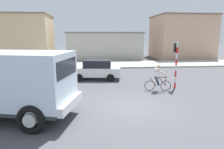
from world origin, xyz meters
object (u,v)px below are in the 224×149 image
(car_red_near, at_px, (5,74))
(pedestrian_near_kerb, at_px, (61,65))
(traffic_light_pole, at_px, (176,58))
(car_far_side, at_px, (96,69))
(cyclist, at_px, (158,78))
(car_white_mid, at_px, (28,67))
(truck_foreground, at_px, (10,81))

(car_red_near, relative_size, pedestrian_near_kerb, 2.47)
(traffic_light_pole, distance_m, car_far_side, 6.37)
(traffic_light_pole, relative_size, pedestrian_near_kerb, 1.98)
(cyclist, xyz_separation_m, pedestrian_near_kerb, (-7.09, 6.50, -0.02))
(car_white_mid, distance_m, pedestrian_near_kerb, 2.90)
(traffic_light_pole, xyz_separation_m, car_far_side, (-5.30, 3.32, -1.25))
(car_red_near, xyz_separation_m, car_far_side, (6.61, 1.42, 0.00))
(truck_foreground, distance_m, car_white_mid, 9.76)
(cyclist, bearing_deg, car_red_near, 166.67)
(truck_foreground, height_order, traffic_light_pole, traffic_light_pole)
(traffic_light_pole, xyz_separation_m, pedestrian_near_kerb, (-8.49, 5.91, -1.22))
(car_white_mid, bearing_deg, truck_foreground, -76.95)
(truck_foreground, relative_size, pedestrian_near_kerb, 3.61)
(cyclist, distance_m, traffic_light_pole, 1.94)
(traffic_light_pole, xyz_separation_m, car_red_near, (-11.91, 1.90, -1.25))
(car_far_side, bearing_deg, car_red_near, -167.87)
(car_white_mid, bearing_deg, car_far_side, -18.56)
(truck_foreground, xyz_separation_m, car_white_mid, (-2.20, 9.47, -0.85))
(truck_foreground, bearing_deg, pedestrian_near_kerb, 86.32)
(truck_foreground, bearing_deg, cyclist, 24.58)
(pedestrian_near_kerb, bearing_deg, cyclist, -42.51)
(cyclist, height_order, pedestrian_near_kerb, cyclist)
(truck_foreground, relative_size, traffic_light_pole, 1.83)
(car_red_near, height_order, car_far_side, same)
(traffic_light_pole, distance_m, car_red_near, 12.12)
(truck_foreground, xyz_separation_m, traffic_light_pole, (9.14, 4.12, 0.40))
(truck_foreground, xyz_separation_m, cyclist, (7.73, 3.54, -0.80))
(truck_foreground, bearing_deg, car_red_near, 114.65)
(pedestrian_near_kerb, bearing_deg, car_red_near, -130.38)
(traffic_light_pole, height_order, car_white_mid, traffic_light_pole)
(car_white_mid, height_order, car_far_side, same)
(car_red_near, bearing_deg, traffic_light_pole, -9.07)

